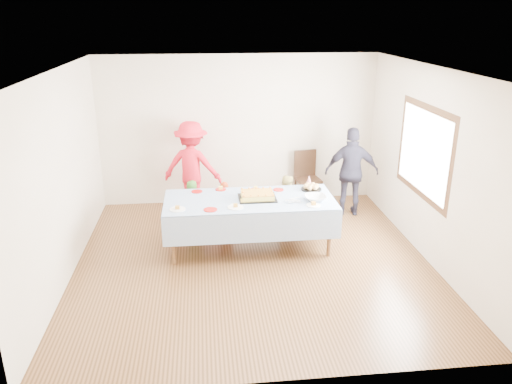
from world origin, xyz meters
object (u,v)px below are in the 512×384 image
at_px(dining_chair, 307,174).
at_px(adult_left, 192,166).
at_px(party_table, 250,203).
at_px(birthday_cake, 257,196).

relative_size(dining_chair, adult_left, 0.60).
height_order(party_table, adult_left, adult_left).
relative_size(party_table, birthday_cake, 4.53).
xyz_separation_m(birthday_cake, adult_left, (-0.98, 1.65, -0.02)).
distance_m(dining_chair, adult_left, 2.13).
height_order(dining_chair, adult_left, adult_left).
bearing_deg(birthday_cake, dining_chair, 58.12).
xyz_separation_m(party_table, birthday_cake, (0.12, 0.01, 0.10)).
distance_m(birthday_cake, adult_left, 1.92).
bearing_deg(birthday_cake, party_table, -175.05).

